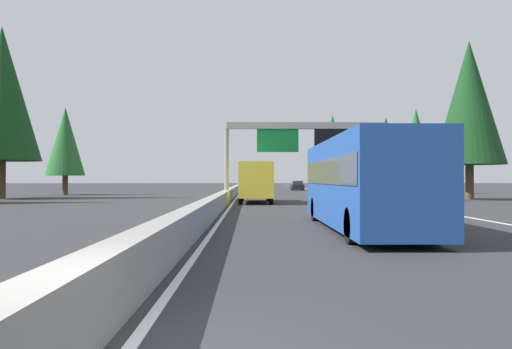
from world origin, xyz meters
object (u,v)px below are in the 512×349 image
Objects in this scene: minivan_far_right at (251,182)px; conifer_right_far at (386,146)px; sign_gantry_overhead at (309,139)px; conifer_right_distant at (332,144)px; conifer_right_mid at (416,142)px; conifer_left_mid at (65,141)px; bus_far_center at (362,180)px; conifer_right_near at (469,103)px; box_truck_distant_b at (256,181)px; sedan_distant_a at (297,186)px; conifer_left_near at (2,94)px.

conifer_right_far is at bearing -158.99° from minivan_far_right.
conifer_right_distant is (58.23, -10.88, 3.49)m from sign_gantry_overhead.
minivan_far_right is at bearing 21.01° from conifer_right_far.
conifer_right_mid is at bearing -172.84° from conifer_right_distant.
conifer_left_mid is at bearing 138.10° from conifer_right_distant.
conifer_right_far is (59.42, -16.09, 4.86)m from bus_far_center.
sign_gantry_overhead is 15.28m from conifer_right_near.
sign_gantry_overhead reaches higher than box_truck_distant_b.
conifer_left_mid reaches higher than sedan_distant_a.
conifer_right_far reaches higher than minivan_far_right.
conifer_right_near is 41.77m from conifer_left_mid.
conifer_right_near is at bearing -167.51° from minivan_far_right.
sign_gantry_overhead is 2.88× the size of sedan_distant_a.
conifer_right_near is at bearing 176.56° from conifer_right_mid.
sign_gantry_overhead is at bearing -1.67° from bus_far_center.
conifer_right_near is 0.99× the size of conifer_right_distant.
conifer_left_near is at bearing 125.34° from conifer_right_far.
conifer_right_mid reaches higher than minivan_far_right.
conifer_right_far is at bearing -0.26° from conifer_right_mid.
bus_far_center is at bearing -178.11° from minivan_far_right.
bus_far_center is 47.76m from conifer_left_mid.
sign_gantry_overhead is at bearing 145.68° from conifer_right_mid.
conifer_right_mid is (-65.67, -19.68, 5.27)m from minivan_far_right.
conifer_right_far is 0.79× the size of conifer_right_distant.
sedan_distant_a is 40.10m from conifer_right_near.
conifer_left_near reaches higher than sedan_distant_a.
sedan_distant_a is (41.95, -2.86, -4.20)m from sign_gantry_overhead.
bus_far_center is 31.47m from conifer_right_near.
conifer_left_near reaches higher than conifer_right_near.
conifer_right_distant is at bearing 7.16° from conifer_right_mid.
conifer_right_mid is 0.95× the size of conifer_right_far.
bus_far_center reaches higher than minivan_far_right.
conifer_left_near is 1.59× the size of conifer_left_mid.
conifer_right_distant reaches higher than sedan_distant_a.
conifer_left_mid is at bearing 30.82° from bus_far_center.
conifer_left_near reaches higher than conifer_right_distant.
bus_far_center is at bearing -170.74° from box_truck_distant_b.
minivan_far_right is at bearing -15.45° from conifer_left_near.
conifer_right_near reaches higher than conifer_right_mid.
minivan_far_right is at bearing 2.80° from sign_gantry_overhead.
bus_far_center is 1.12× the size of conifer_right_mid.
conifer_right_mid is at bearing -3.44° from conifer_right_near.
conifer_right_mid reaches higher than bus_far_center.
sign_gantry_overhead is 0.92× the size of conifer_right_distant.
conifer_left_mid is at bearing -8.78° from conifer_left_near.
conifer_left_mid reaches higher than minivan_far_right.
conifer_right_near is 54.07m from conifer_right_distant.
conifer_right_near is 18.38m from conifer_right_mid.
sign_gantry_overhead is 59.34m from conifer_right_distant.
minivan_far_right is 0.36× the size of conifer_right_distant.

